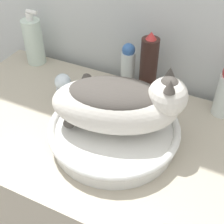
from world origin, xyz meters
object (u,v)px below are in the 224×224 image
Objects in this scene: hairspray_can_black at (149,66)px; deodorant_stick at (128,66)px; faucet at (66,89)px; soap_pump_bottle at (34,41)px; cat at (119,102)px.

deodorant_stick is at bearing 180.00° from hairspray_can_black.
faucet is at bearing -127.64° from deodorant_stick.
faucet is 0.60× the size of hairspray_can_black.
deodorant_stick reaches higher than faucet.
soap_pump_bottle reaches higher than deodorant_stick.
soap_pump_bottle is at bearing 134.42° from cat.
hairspray_can_black is 0.42m from soap_pump_bottle.
hairspray_can_black is at bearing 0.00° from deodorant_stick.
deodorant_stick is 0.35m from soap_pump_bottle.
cat is at bearing -28.21° from soap_pump_bottle.
soap_pump_bottle is at bearing 180.00° from deodorant_stick.
hairspray_can_black is (-0.01, 0.23, -0.03)m from cat.
cat is 1.75× the size of soap_pump_bottle.
soap_pump_bottle is (-0.42, 0.00, -0.01)m from hairspray_can_black.
hairspray_can_black is at bearing 74.99° from cat.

